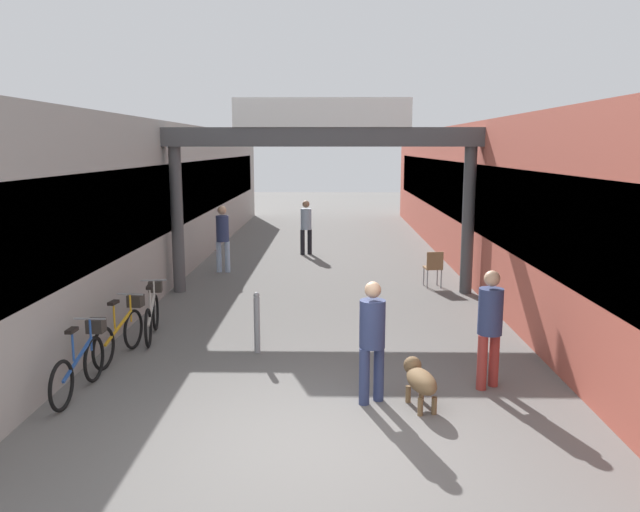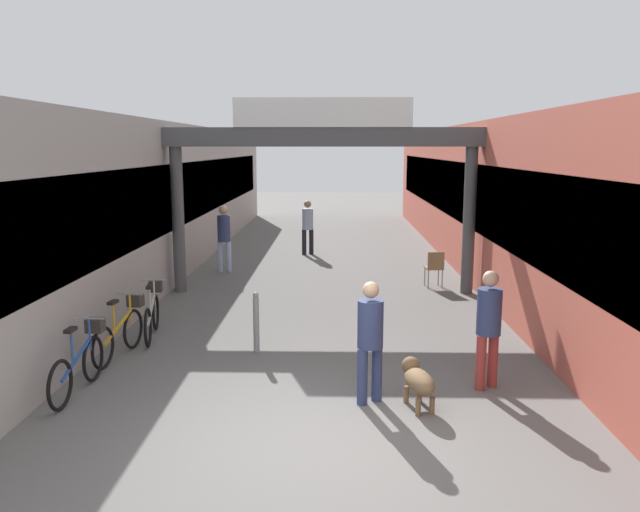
{
  "view_description": "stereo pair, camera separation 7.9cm",
  "coord_description": "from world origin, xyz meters",
  "px_view_note": "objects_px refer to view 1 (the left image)",
  "views": [
    {
      "loc": [
        0.22,
        -6.74,
        3.36
      ],
      "look_at": [
        0.0,
        4.99,
        1.3
      ],
      "focal_mm": 35.0,
      "sensor_mm": 36.0,
      "label": 1
    },
    {
      "loc": [
        0.3,
        -6.74,
        3.36
      ],
      "look_at": [
        0.0,
        4.99,
        1.3
      ],
      "focal_mm": 35.0,
      "sensor_mm": 36.0,
      "label": 2
    }
  ],
  "objects_px": {
    "pedestrian_elderly_walking": "(306,224)",
    "cafe_chair_wood_nearer": "(434,266)",
    "dog_on_leash": "(420,379)",
    "bicycle_silver_third": "(153,313)",
    "bicycle_orange_second": "(122,330)",
    "pedestrian_with_dog": "(372,334)",
    "bicycle_blue_nearest": "(82,362)",
    "pedestrian_carrying_crate": "(223,234)",
    "bollard_post_metal": "(257,322)",
    "pedestrian_companion": "(490,322)"
  },
  "relations": [
    {
      "from": "pedestrian_companion",
      "to": "pedestrian_carrying_crate",
      "type": "relative_size",
      "value": 0.93
    },
    {
      "from": "bicycle_blue_nearest",
      "to": "pedestrian_carrying_crate",
      "type": "bearing_deg",
      "value": 86.51
    },
    {
      "from": "pedestrian_carrying_crate",
      "to": "bicycle_silver_third",
      "type": "height_order",
      "value": "pedestrian_carrying_crate"
    },
    {
      "from": "pedestrian_companion",
      "to": "cafe_chair_wood_nearer",
      "type": "height_order",
      "value": "pedestrian_companion"
    },
    {
      "from": "pedestrian_elderly_walking",
      "to": "pedestrian_carrying_crate",
      "type": "bearing_deg",
      "value": -126.51
    },
    {
      "from": "pedestrian_companion",
      "to": "cafe_chair_wood_nearer",
      "type": "bearing_deg",
      "value": 87.7
    },
    {
      "from": "pedestrian_companion",
      "to": "cafe_chair_wood_nearer",
      "type": "distance_m",
      "value": 6.38
    },
    {
      "from": "dog_on_leash",
      "to": "bicycle_silver_third",
      "type": "relative_size",
      "value": 0.5
    },
    {
      "from": "pedestrian_companion",
      "to": "pedestrian_with_dog",
      "type": "bearing_deg",
      "value": -161.92
    },
    {
      "from": "pedestrian_elderly_walking",
      "to": "cafe_chair_wood_nearer",
      "type": "bearing_deg",
      "value": -54.91
    },
    {
      "from": "dog_on_leash",
      "to": "bicycle_silver_third",
      "type": "distance_m",
      "value": 5.28
    },
    {
      "from": "dog_on_leash",
      "to": "bicycle_blue_nearest",
      "type": "bearing_deg",
      "value": 175.03
    },
    {
      "from": "pedestrian_companion",
      "to": "pedestrian_carrying_crate",
      "type": "distance_m",
      "value": 9.62
    },
    {
      "from": "pedestrian_with_dog",
      "to": "bicycle_orange_second",
      "type": "relative_size",
      "value": 0.98
    },
    {
      "from": "bicycle_blue_nearest",
      "to": "bollard_post_metal",
      "type": "bearing_deg",
      "value": 38.04
    },
    {
      "from": "pedestrian_carrying_crate",
      "to": "bollard_post_metal",
      "type": "bearing_deg",
      "value": -75.62
    },
    {
      "from": "pedestrian_elderly_walking",
      "to": "bicycle_blue_nearest",
      "type": "distance_m",
      "value": 11.59
    },
    {
      "from": "bicycle_blue_nearest",
      "to": "pedestrian_elderly_walking",
      "type": "bearing_deg",
      "value": 76.81
    },
    {
      "from": "pedestrian_elderly_walking",
      "to": "bicycle_orange_second",
      "type": "distance_m",
      "value": 10.13
    },
    {
      "from": "pedestrian_with_dog",
      "to": "bicycle_silver_third",
      "type": "height_order",
      "value": "pedestrian_with_dog"
    },
    {
      "from": "pedestrian_companion",
      "to": "bicycle_blue_nearest",
      "type": "xyz_separation_m",
      "value": [
        -5.65,
        -0.26,
        -0.53
      ]
    },
    {
      "from": "bicycle_blue_nearest",
      "to": "bollard_post_metal",
      "type": "distance_m",
      "value": 2.82
    },
    {
      "from": "pedestrian_elderly_walking",
      "to": "pedestrian_companion",
      "type": "bearing_deg",
      "value": -74.71
    },
    {
      "from": "bicycle_orange_second",
      "to": "dog_on_leash",
      "type": "bearing_deg",
      "value": -22.68
    },
    {
      "from": "dog_on_leash",
      "to": "cafe_chair_wood_nearer",
      "type": "bearing_deg",
      "value": 79.45
    },
    {
      "from": "cafe_chair_wood_nearer",
      "to": "dog_on_leash",
      "type": "bearing_deg",
      "value": -100.55
    },
    {
      "from": "dog_on_leash",
      "to": "bicycle_silver_third",
      "type": "xyz_separation_m",
      "value": [
        -4.35,
        2.99,
        0.06
      ]
    },
    {
      "from": "pedestrian_elderly_walking",
      "to": "bicycle_silver_third",
      "type": "xyz_separation_m",
      "value": [
        -2.4,
        -8.69,
        -0.54
      ]
    },
    {
      "from": "pedestrian_carrying_crate",
      "to": "dog_on_leash",
      "type": "bearing_deg",
      "value": -65.09
    },
    {
      "from": "pedestrian_carrying_crate",
      "to": "pedestrian_elderly_walking",
      "type": "bearing_deg",
      "value": 53.49
    },
    {
      "from": "bicycle_silver_third",
      "to": "bollard_post_metal",
      "type": "xyz_separation_m",
      "value": [
        1.98,
        -0.85,
        0.08
      ]
    },
    {
      "from": "cafe_chair_wood_nearer",
      "to": "pedestrian_companion",
      "type": "bearing_deg",
      "value": -92.3
    },
    {
      "from": "pedestrian_companion",
      "to": "dog_on_leash",
      "type": "bearing_deg",
      "value": -147.8
    },
    {
      "from": "bicycle_orange_second",
      "to": "bicycle_blue_nearest",
      "type": "bearing_deg",
      "value": -92.29
    },
    {
      "from": "pedestrian_elderly_walking",
      "to": "bicycle_orange_second",
      "type": "xyz_separation_m",
      "value": [
        -2.58,
        -9.78,
        -0.54
      ]
    },
    {
      "from": "pedestrian_carrying_crate",
      "to": "bollard_post_metal",
      "type": "height_order",
      "value": "pedestrian_carrying_crate"
    },
    {
      "from": "pedestrian_with_dog",
      "to": "pedestrian_elderly_walking",
      "type": "bearing_deg",
      "value": 96.61
    },
    {
      "from": "pedestrian_carrying_crate",
      "to": "cafe_chair_wood_nearer",
      "type": "height_order",
      "value": "pedestrian_carrying_crate"
    },
    {
      "from": "pedestrian_companion",
      "to": "pedestrian_carrying_crate",
      "type": "height_order",
      "value": "pedestrian_carrying_crate"
    },
    {
      "from": "pedestrian_elderly_walking",
      "to": "dog_on_leash",
      "type": "bearing_deg",
      "value": -80.49
    },
    {
      "from": "bicycle_orange_second",
      "to": "pedestrian_elderly_walking",
      "type": "bearing_deg",
      "value": 75.21
    },
    {
      "from": "bicycle_silver_third",
      "to": "cafe_chair_wood_nearer",
      "type": "bearing_deg",
      "value": 35.5
    },
    {
      "from": "dog_on_leash",
      "to": "bicycle_silver_third",
      "type": "bearing_deg",
      "value": 145.54
    },
    {
      "from": "dog_on_leash",
      "to": "bicycle_orange_second",
      "type": "relative_size",
      "value": 0.5
    },
    {
      "from": "pedestrian_elderly_walking",
      "to": "bicycle_silver_third",
      "type": "distance_m",
      "value": 9.03
    },
    {
      "from": "cafe_chair_wood_nearer",
      "to": "bicycle_orange_second",
      "type": "bearing_deg",
      "value": -138.73
    },
    {
      "from": "pedestrian_with_dog",
      "to": "bollard_post_metal",
      "type": "bearing_deg",
      "value": 131.1
    },
    {
      "from": "bollard_post_metal",
      "to": "pedestrian_companion",
      "type": "bearing_deg",
      "value": -23.23
    },
    {
      "from": "pedestrian_companion",
      "to": "dog_on_leash",
      "type": "relative_size",
      "value": 2.0
    },
    {
      "from": "pedestrian_carrying_crate",
      "to": "bicycle_blue_nearest",
      "type": "distance_m",
      "value": 8.44
    }
  ]
}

